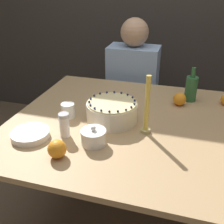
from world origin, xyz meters
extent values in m
plane|color=brown|center=(0.00, 0.00, 0.00)|extent=(12.00, 12.00, 0.00)
cube|color=tan|center=(0.00, 0.00, 0.75)|extent=(1.30, 1.16, 0.03)
cylinder|color=tan|center=(-0.59, 0.52, 0.37)|extent=(0.07, 0.07, 0.73)
cylinder|color=tan|center=(0.59, 0.52, 0.37)|extent=(0.07, 0.07, 0.73)
cylinder|color=#EFE5CC|center=(-0.10, -0.02, 0.82)|extent=(0.28, 0.28, 0.10)
cylinder|color=beige|center=(-0.10, -0.02, 0.87)|extent=(0.27, 0.27, 0.01)
sphere|color=#23284C|center=(0.03, -0.02, 0.88)|extent=(0.01, 0.01, 0.01)
sphere|color=#23284C|center=(0.02, 0.02, 0.88)|extent=(0.01, 0.01, 0.01)
sphere|color=#23284C|center=(0.00, 0.06, 0.88)|extent=(0.01, 0.01, 0.01)
sphere|color=#23284C|center=(-0.03, 0.08, 0.88)|extent=(0.01, 0.01, 0.01)
sphere|color=#23284C|center=(-0.07, 0.10, 0.88)|extent=(0.01, 0.01, 0.01)
sphere|color=#23284C|center=(-0.12, 0.10, 0.88)|extent=(0.01, 0.01, 0.01)
sphere|color=#23284C|center=(-0.16, 0.08, 0.88)|extent=(0.01, 0.01, 0.01)
sphere|color=#23284C|center=(-0.19, 0.06, 0.88)|extent=(0.01, 0.01, 0.01)
sphere|color=#23284C|center=(-0.21, 0.02, 0.88)|extent=(0.01, 0.01, 0.01)
sphere|color=#23284C|center=(-0.22, -0.02, 0.88)|extent=(0.01, 0.01, 0.01)
sphere|color=#23284C|center=(-0.21, -0.06, 0.88)|extent=(0.01, 0.01, 0.01)
sphere|color=#23284C|center=(-0.19, -0.10, 0.88)|extent=(0.01, 0.01, 0.01)
sphere|color=#23284C|center=(-0.16, -0.13, 0.88)|extent=(0.01, 0.01, 0.01)
sphere|color=#23284C|center=(-0.12, -0.14, 0.88)|extent=(0.01, 0.01, 0.01)
sphere|color=#23284C|center=(-0.07, -0.14, 0.88)|extent=(0.01, 0.01, 0.01)
sphere|color=#23284C|center=(-0.03, -0.13, 0.88)|extent=(0.01, 0.01, 0.01)
sphere|color=#23284C|center=(0.00, -0.10, 0.88)|extent=(0.01, 0.01, 0.01)
sphere|color=#23284C|center=(0.02, -0.06, 0.88)|extent=(0.01, 0.01, 0.01)
cylinder|color=white|center=(-0.12, -0.26, 0.80)|extent=(0.12, 0.12, 0.06)
cylinder|color=white|center=(-0.12, -0.26, 0.83)|extent=(0.12, 0.12, 0.01)
sphere|color=white|center=(-0.12, -0.26, 0.85)|extent=(0.02, 0.02, 0.02)
cylinder|color=white|center=(-0.28, -0.24, 0.82)|extent=(0.05, 0.05, 0.11)
cylinder|color=silver|center=(-0.28, -0.24, 0.88)|extent=(0.05, 0.05, 0.02)
cylinder|color=white|center=(-0.44, -0.29, 0.77)|extent=(0.19, 0.19, 0.01)
cylinder|color=white|center=(-0.44, -0.29, 0.78)|extent=(0.19, 0.19, 0.01)
cylinder|color=white|center=(-0.44, -0.29, 0.78)|extent=(0.19, 0.19, 0.01)
cylinder|color=white|center=(-0.44, -0.29, 0.79)|extent=(0.19, 0.19, 0.01)
cylinder|color=tan|center=(0.10, -0.09, 0.77)|extent=(0.05, 0.05, 0.02)
cylinder|color=gold|center=(0.10, -0.09, 0.93)|extent=(0.02, 0.02, 0.29)
cylinder|color=#2D6638|center=(0.31, 0.37, 0.84)|extent=(0.07, 0.07, 0.16)
cylinder|color=#2D6638|center=(0.31, 0.37, 0.95)|extent=(0.03, 0.03, 0.06)
cylinder|color=white|center=(-0.34, -0.05, 0.81)|extent=(0.07, 0.07, 0.08)
sphere|color=orange|center=(0.25, 0.28, 0.80)|extent=(0.08, 0.08, 0.08)
sphere|color=orange|center=(-0.23, -0.40, 0.81)|extent=(0.08, 0.08, 0.08)
cube|color=#473D33|center=(-0.15, 0.78, 0.23)|extent=(0.34, 0.34, 0.45)
cube|color=#99B7E0|center=(-0.15, 0.78, 0.72)|extent=(0.40, 0.24, 0.53)
sphere|color=tan|center=(-0.15, 0.78, 1.09)|extent=(0.22, 0.22, 0.22)
camera|label=1|loc=(0.25, -1.23, 1.48)|focal=42.00mm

